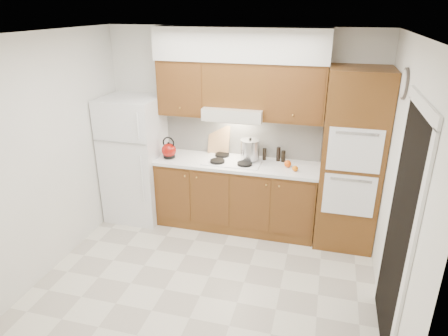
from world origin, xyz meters
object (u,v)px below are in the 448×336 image
oven_cabinet (351,161)px  stock_pot (250,150)px  fridge (135,159)px  kettle (169,150)px

oven_cabinet → stock_pot: 1.26m
oven_cabinet → stock_pot: (-1.26, 0.09, -0.00)m
oven_cabinet → stock_pot: bearing=175.8°
fridge → oven_cabinet: oven_cabinet is taller
kettle → oven_cabinet: bearing=-16.5°
oven_cabinet → kettle: bearing=-178.2°
stock_pot → oven_cabinet: bearing=-4.2°
oven_cabinet → stock_pot: size_ratio=8.72×
kettle → stock_pot: bearing=-9.6°
fridge → kettle: fridge is taller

